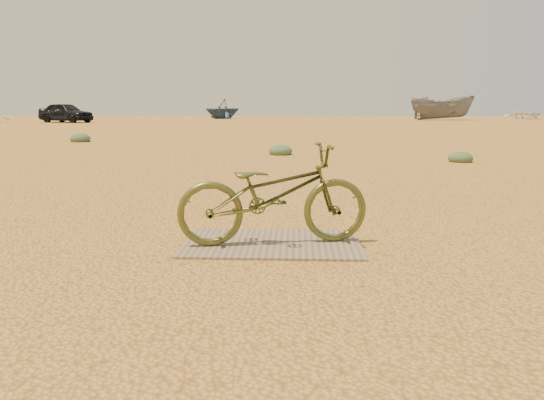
{
  "coord_description": "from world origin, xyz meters",
  "views": [
    {
      "loc": [
        0.14,
        -4.89,
        1.31
      ],
      "look_at": [
        -0.09,
        -0.0,
        0.43
      ],
      "focal_mm": 35.0,
      "sensor_mm": 36.0,
      "label": 1
    }
  ],
  "objects_px": {
    "boat_far_left": "(222,109)",
    "boat_mid_right": "(442,108)",
    "boat_far_right": "(526,114)",
    "car": "(66,113)",
    "bicycle": "(273,194)",
    "plywood_board": "(272,243)"
  },
  "relations": [
    {
      "from": "car",
      "to": "boat_mid_right",
      "type": "height_order",
      "value": "boat_mid_right"
    },
    {
      "from": "boat_far_right",
      "to": "boat_far_left",
      "type": "bearing_deg",
      "value": 178.13
    },
    {
      "from": "boat_far_left",
      "to": "boat_mid_right",
      "type": "xyz_separation_m",
      "value": [
        20.25,
        -3.36,
        0.1
      ]
    },
    {
      "from": "bicycle",
      "to": "car",
      "type": "height_order",
      "value": "car"
    },
    {
      "from": "bicycle",
      "to": "boat_far_left",
      "type": "relative_size",
      "value": 0.48
    },
    {
      "from": "plywood_board",
      "to": "boat_far_left",
      "type": "distance_m",
      "value": 47.75
    },
    {
      "from": "plywood_board",
      "to": "car",
      "type": "distance_m",
      "value": 39.52
    },
    {
      "from": "boat_far_left",
      "to": "boat_far_right",
      "type": "height_order",
      "value": "boat_far_left"
    },
    {
      "from": "boat_mid_right",
      "to": "boat_far_left",
      "type": "bearing_deg",
      "value": 83.16
    },
    {
      "from": "boat_far_left",
      "to": "boat_mid_right",
      "type": "height_order",
      "value": "boat_mid_right"
    },
    {
      "from": "car",
      "to": "boat_far_right",
      "type": "xyz_separation_m",
      "value": [
        39.89,
        12.64,
        -0.29
      ]
    },
    {
      "from": "bicycle",
      "to": "boat_mid_right",
      "type": "xyz_separation_m",
      "value": [
        13.19,
        43.9,
        0.59
      ]
    },
    {
      "from": "bicycle",
      "to": "boat_far_left",
      "type": "distance_m",
      "value": 47.79
    },
    {
      "from": "boat_far_left",
      "to": "boat_far_right",
      "type": "xyz_separation_m",
      "value": [
        29.44,
        0.85,
        -0.51
      ]
    },
    {
      "from": "bicycle",
      "to": "boat_mid_right",
      "type": "height_order",
      "value": "boat_mid_right"
    },
    {
      "from": "boat_far_right",
      "to": "car",
      "type": "bearing_deg",
      "value": -165.94
    },
    {
      "from": "bicycle",
      "to": "boat_far_right",
      "type": "xyz_separation_m",
      "value": [
        22.38,
        48.11,
        -0.02
      ]
    },
    {
      "from": "boat_far_left",
      "to": "boat_far_right",
      "type": "distance_m",
      "value": 29.46
    },
    {
      "from": "plywood_board",
      "to": "boat_mid_right",
      "type": "relative_size",
      "value": 0.3
    },
    {
      "from": "boat_mid_right",
      "to": "car",
      "type": "bearing_deg",
      "value": 107.94
    },
    {
      "from": "boat_far_right",
      "to": "plywood_board",
      "type": "bearing_deg",
      "value": -118.51
    },
    {
      "from": "bicycle",
      "to": "boat_far_left",
      "type": "bearing_deg",
      "value": -2.74
    }
  ]
}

